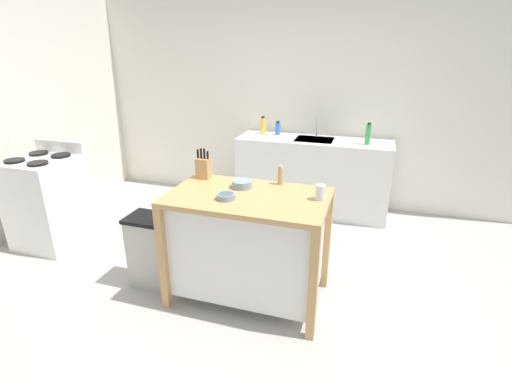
# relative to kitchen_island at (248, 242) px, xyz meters

# --- Properties ---
(ground_plane) EXTENTS (6.49, 6.49, 0.00)m
(ground_plane) POSITION_rel_kitchen_island_xyz_m (-0.04, 0.09, -0.50)
(ground_plane) COLOR #ADA8A0
(ground_plane) RESTS_ON ground
(wall_back) EXTENTS (5.49, 0.10, 2.60)m
(wall_back) POSITION_rel_kitchen_island_xyz_m (-0.04, 2.27, 0.80)
(wall_back) COLOR silver
(wall_back) RESTS_ON ground
(wall_left) EXTENTS (0.10, 2.78, 2.60)m
(wall_left) POSITION_rel_kitchen_island_xyz_m (-2.78, 0.88, 0.80)
(wall_left) COLOR silver
(wall_left) RESTS_ON ground
(kitchen_island) EXTENTS (1.20, 0.72, 0.90)m
(kitchen_island) POSITION_rel_kitchen_island_xyz_m (0.00, 0.00, 0.00)
(kitchen_island) COLOR tan
(kitchen_island) RESTS_ON ground
(knife_block) EXTENTS (0.11, 0.09, 0.25)m
(knife_block) POSITION_rel_kitchen_island_xyz_m (-0.48, 0.26, 0.49)
(knife_block) COLOR tan
(knife_block) RESTS_ON kitchen_island
(bowl_ceramic_wide) EXTENTS (0.14, 0.14, 0.04)m
(bowl_ceramic_wide) POSITION_rel_kitchen_island_xyz_m (-0.12, -0.12, 0.42)
(bowl_ceramic_wide) COLOR gray
(bowl_ceramic_wide) RESTS_ON kitchen_island
(bowl_ceramic_small) EXTENTS (0.16, 0.16, 0.06)m
(bowl_ceramic_small) POSITION_rel_kitchen_island_xyz_m (-0.10, 0.14, 0.43)
(bowl_ceramic_small) COLOR gray
(bowl_ceramic_small) RESTS_ON kitchen_island
(drinking_cup) EXTENTS (0.07, 0.07, 0.11)m
(drinking_cup) POSITION_rel_kitchen_island_xyz_m (0.52, 0.07, 0.45)
(drinking_cup) COLOR silver
(drinking_cup) RESTS_ON kitchen_island
(pepper_grinder) EXTENTS (0.04, 0.04, 0.16)m
(pepper_grinder) POSITION_rel_kitchen_island_xyz_m (0.17, 0.30, 0.47)
(pepper_grinder) COLOR tan
(pepper_grinder) RESTS_ON kitchen_island
(trash_bin) EXTENTS (0.36, 0.28, 0.63)m
(trash_bin) POSITION_rel_kitchen_island_xyz_m (-0.84, -0.07, -0.18)
(trash_bin) COLOR #B7B2A8
(trash_bin) RESTS_ON ground
(sink_counter) EXTENTS (1.81, 0.60, 0.91)m
(sink_counter) POSITION_rel_kitchen_island_xyz_m (0.18, 1.92, -0.05)
(sink_counter) COLOR silver
(sink_counter) RESTS_ON ground
(sink_faucet) EXTENTS (0.02, 0.02, 0.22)m
(sink_faucet) POSITION_rel_kitchen_island_xyz_m (0.18, 2.06, 0.52)
(sink_faucet) COLOR #B7BCC1
(sink_faucet) RESTS_ON sink_counter
(bottle_dish_soap) EXTENTS (0.07, 0.07, 0.17)m
(bottle_dish_soap) POSITION_rel_kitchen_island_xyz_m (-0.30, 2.02, 0.48)
(bottle_dish_soap) COLOR blue
(bottle_dish_soap) RESTS_ON sink_counter
(bottle_hand_soap) EXTENTS (0.06, 0.06, 0.24)m
(bottle_hand_soap) POSITION_rel_kitchen_island_xyz_m (0.78, 1.83, 0.52)
(bottle_hand_soap) COLOR green
(bottle_hand_soap) RESTS_ON sink_counter
(bottle_spray_cleaner) EXTENTS (0.07, 0.07, 0.22)m
(bottle_spray_cleaner) POSITION_rel_kitchen_island_xyz_m (-0.49, 2.01, 0.51)
(bottle_spray_cleaner) COLOR yellow
(bottle_spray_cleaner) RESTS_ON sink_counter
(stove) EXTENTS (0.60, 0.60, 1.03)m
(stove) POSITION_rel_kitchen_island_xyz_m (-2.23, 0.25, -0.04)
(stove) COLOR white
(stove) RESTS_ON ground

